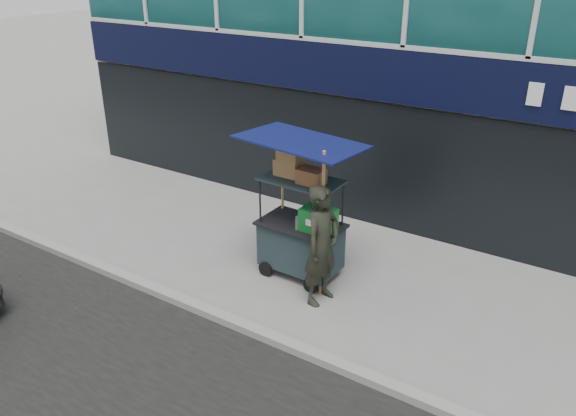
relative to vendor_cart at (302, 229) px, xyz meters
The scene contains 4 objects.
ground 1.82m from the vendor_cart, 70.89° to the right, with size 80.00×80.00×0.00m, color slate.
curb 1.97m from the vendor_cart, 72.96° to the right, with size 80.00×0.18×0.12m, color gray.
vendor_cart is the anchor object (origin of this frame).
vendor_man 0.80m from the vendor_cart, 36.72° to the right, with size 0.69×0.45×1.89m, color black.
Camera 1 is at (3.61, -5.31, 4.90)m, focal length 35.00 mm.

